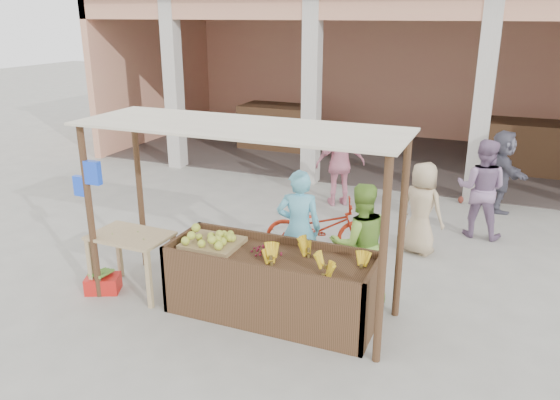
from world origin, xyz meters
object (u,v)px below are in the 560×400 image
at_px(vendor_blue, 299,225).
at_px(motorcycle, 320,226).
at_px(red_crate, 103,284).
at_px(vendor_green, 360,240).
at_px(side_table, 131,244).
at_px(fruit_stall, 272,286).

height_order(vendor_blue, motorcycle, vendor_blue).
relative_size(red_crate, vendor_green, 0.26).
relative_size(side_table, vendor_blue, 0.59).
relative_size(fruit_stall, vendor_blue, 1.45).
distance_m(side_table, motorcycle, 2.91).
bearing_deg(fruit_stall, side_table, -175.76).
xyz_separation_m(red_crate, motorcycle, (2.35, 2.32, 0.35)).
height_order(fruit_stall, side_table, side_table).
bearing_deg(red_crate, side_table, -0.26).
bearing_deg(fruit_stall, motorcycle, 90.98).
bearing_deg(side_table, motorcycle, 49.15).
relative_size(fruit_stall, side_table, 2.46).
height_order(fruit_stall, vendor_blue, vendor_blue).
bearing_deg(vendor_blue, side_table, 10.42).
bearing_deg(vendor_green, motorcycle, -80.99).
distance_m(fruit_stall, motorcycle, 2.00).
xyz_separation_m(vendor_blue, motorcycle, (-0.05, 1.10, -0.43)).
bearing_deg(vendor_green, vendor_blue, -35.33).
relative_size(side_table, vendor_green, 0.62).
height_order(fruit_stall, vendor_green, vendor_green).
bearing_deg(side_table, vendor_blue, 29.07).
height_order(side_table, motorcycle, motorcycle).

